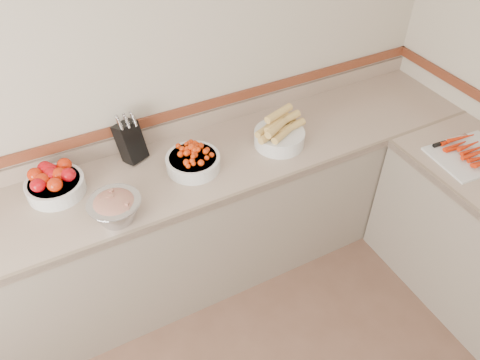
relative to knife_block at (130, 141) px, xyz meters
name	(u,v)px	position (x,y,z in m)	size (l,w,h in m)	color
back_wall	(125,86)	(0.05, 0.10, 0.28)	(4.00, 4.00, 0.00)	#BFB29D
counter_back	(164,233)	(0.05, -0.22, -0.57)	(4.00, 0.65, 1.08)	tan
knife_block	(130,141)	(0.00, 0.00, 0.00)	(0.17, 0.18, 0.30)	black
tomato_bowl	(54,182)	(-0.44, -0.09, -0.05)	(0.30, 0.30, 0.15)	silver
cherry_tomato_bowl	(193,160)	(0.27, -0.24, -0.06)	(0.30, 0.30, 0.16)	silver
corn_bowl	(279,134)	(0.80, -0.27, -0.05)	(0.33, 0.30, 0.22)	silver
rhubarb_bowl	(115,208)	(-0.22, -0.43, -0.04)	(0.26, 0.26, 0.15)	#B2B2BA
cutting_board	(471,154)	(1.71, -0.88, -0.10)	(0.45, 0.37, 0.06)	silver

